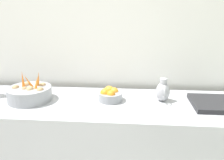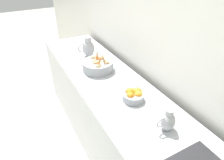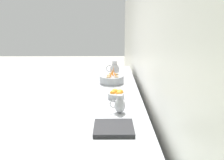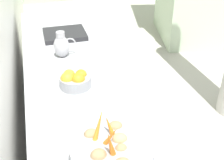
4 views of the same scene
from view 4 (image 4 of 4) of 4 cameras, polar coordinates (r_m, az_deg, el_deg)
The scene contains 5 objects.
prep_counter at distance 1.96m, azimuth -4.17°, elevation -14.69°, with size 0.69×3.28×0.92m, color #ADAFB5.
vegetable_colander at distance 1.25m, azimuth -0.04°, elevation -14.21°, with size 0.35×0.35×0.24m.
orange_bowl at distance 1.75m, azimuth -7.30°, elevation 0.07°, with size 0.19×0.19×0.11m.
metal_pitcher_short at distance 2.10m, azimuth -9.81°, elevation 6.65°, with size 0.16×0.11×0.19m.
counter_sink_basin at distance 2.47m, azimuth -9.24°, elevation 8.87°, with size 0.34×0.30×0.04m, color #232326.
Camera 4 is at (-1.73, -1.31, 1.87)m, focal length 46.72 mm.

